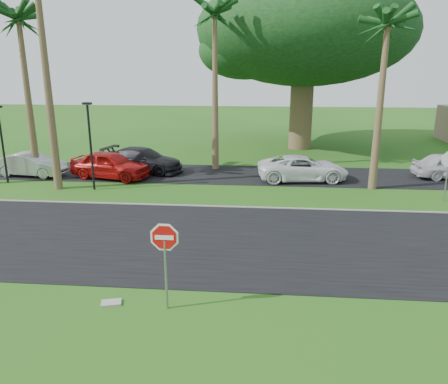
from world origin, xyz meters
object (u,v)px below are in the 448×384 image
car_minivan (303,168)px  car_dark (143,160)px  car_red (110,165)px  car_silver (31,165)px  stop_sign_near (165,249)px

car_minivan → car_dark: bearing=76.2°
car_red → car_silver: bearing=102.1°
car_silver → car_red: size_ratio=0.88×
stop_sign_near → car_dark: (-4.94, 15.76, -1.03)m
car_dark → car_red: bearing=155.0°
car_red → stop_sign_near: bearing=-141.8°
stop_sign_near → car_red: bearing=114.7°
car_dark → car_silver: bearing=118.9°
car_dark → car_minivan: car_dark is taller
stop_sign_near → car_silver: size_ratio=0.63×
car_silver → car_minivan: (16.24, 0.40, 0.03)m
car_red → car_dark: 2.33m
car_silver → car_red: car_red is taller
stop_sign_near → car_red: stop_sign_near is taller
stop_sign_near → car_dark: stop_sign_near is taller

